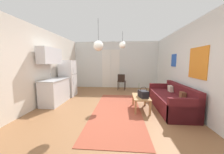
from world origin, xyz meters
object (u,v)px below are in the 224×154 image
(coffee_table, at_px, (141,98))
(accent_chair, at_px, (122,81))
(bamboo_vase, at_px, (139,93))
(pendant_lamp_far, at_px, (122,45))
(handbag, at_px, (143,94))
(refrigerator, at_px, (68,78))
(couch, at_px, (172,100))
(pendant_lamp_near, at_px, (98,46))

(coffee_table, distance_m, accent_chair, 2.85)
(bamboo_vase, height_order, pendant_lamp_far, pendant_lamp_far)
(accent_chair, bearing_deg, bamboo_vase, 109.81)
(handbag, xyz_separation_m, refrigerator, (-3.04, 1.54, 0.25))
(bamboo_vase, xyz_separation_m, accent_chair, (-0.57, 2.69, -0.03))
(refrigerator, distance_m, pendant_lamp_far, 2.77)
(coffee_table, relative_size, handbag, 2.45)
(pendant_lamp_far, bearing_deg, couch, -30.00)
(refrigerator, height_order, accent_chair, refrigerator)
(bamboo_vase, height_order, refrigerator, refrigerator)
(coffee_table, height_order, pendant_lamp_near, pendant_lamp_near)
(accent_chair, distance_m, pendant_lamp_far, 2.39)
(bamboo_vase, relative_size, pendant_lamp_far, 0.63)
(handbag, bearing_deg, pendant_lamp_near, -166.55)
(handbag, bearing_deg, couch, 15.63)
(handbag, relative_size, accent_chair, 0.42)
(bamboo_vase, bearing_deg, coffee_table, -56.34)
(couch, height_order, handbag, couch)
(pendant_lamp_far, bearing_deg, handbag, -61.30)
(couch, xyz_separation_m, bamboo_vase, (-1.06, -0.04, 0.25))
(bamboo_vase, xyz_separation_m, handbag, (0.11, -0.22, 0.01))
(coffee_table, relative_size, bamboo_vase, 2.18)
(bamboo_vase, height_order, pendant_lamp_near, pendant_lamp_near)
(couch, xyz_separation_m, pendant_lamp_near, (-2.25, -0.58, 1.67))
(couch, xyz_separation_m, refrigerator, (-3.98, 1.27, 0.51))
(pendant_lamp_near, height_order, pendant_lamp_far, same)
(pendant_lamp_near, xyz_separation_m, pendant_lamp_far, (0.66, 1.50, 0.21))
(coffee_table, height_order, accent_chair, accent_chair)
(accent_chair, bearing_deg, couch, 129.44)
(accent_chair, height_order, pendant_lamp_far, pendant_lamp_far)
(couch, distance_m, accent_chair, 3.11)
(coffee_table, bearing_deg, refrigerator, 154.81)
(coffee_table, xyz_separation_m, bamboo_vase, (-0.06, 0.09, 0.16))
(couch, relative_size, pendant_lamp_far, 3.31)
(handbag, relative_size, pendant_lamp_near, 0.42)
(coffee_table, xyz_separation_m, pendant_lamp_far, (-0.60, 1.05, 1.78))
(refrigerator, height_order, pendant_lamp_near, pendant_lamp_near)
(couch, relative_size, pendant_lamp_near, 2.49)
(pendant_lamp_near, bearing_deg, coffee_table, 19.57)
(coffee_table, distance_m, pendant_lamp_far, 2.15)
(bamboo_vase, relative_size, handbag, 1.13)
(couch, height_order, accent_chair, accent_chair)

